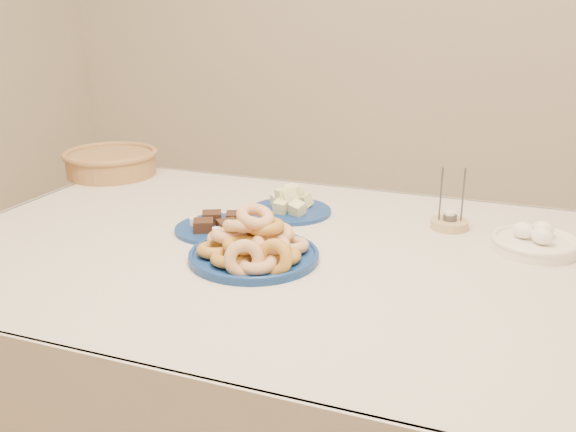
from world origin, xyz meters
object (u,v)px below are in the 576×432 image
(dining_table, at_px, (296,292))
(wicker_basket, at_px, (111,162))
(candle_holder, at_px, (450,223))
(brownie_plate, at_px, (219,226))
(donut_platter, at_px, (254,247))
(melon_plate, at_px, (290,205))
(egg_bowl, at_px, (535,242))

(dining_table, relative_size, wicker_basket, 5.26)
(wicker_basket, xyz_separation_m, candle_holder, (1.12, -0.13, -0.03))
(brownie_plate, xyz_separation_m, candle_holder, (0.54, 0.23, 0.00))
(candle_holder, bearing_deg, wicker_basket, 173.27)
(wicker_basket, bearing_deg, donut_platter, -34.29)
(melon_plate, bearing_deg, candle_holder, 4.01)
(wicker_basket, bearing_deg, egg_bowl, -9.17)
(dining_table, relative_size, donut_platter, 4.54)
(dining_table, xyz_separation_m, brownie_plate, (-0.23, 0.05, 0.12))
(dining_table, height_order, donut_platter, donut_platter)
(brownie_plate, relative_size, wicker_basket, 0.89)
(melon_plate, distance_m, brownie_plate, 0.23)
(candle_holder, xyz_separation_m, egg_bowl, (0.21, -0.08, 0.01))
(dining_table, xyz_separation_m, candle_holder, (0.31, 0.28, 0.12))
(dining_table, distance_m, brownie_plate, 0.26)
(brownie_plate, height_order, egg_bowl, egg_bowl)
(melon_plate, relative_size, wicker_basket, 0.72)
(melon_plate, distance_m, egg_bowl, 0.63)
(candle_holder, distance_m, egg_bowl, 0.22)
(dining_table, xyz_separation_m, donut_platter, (-0.06, -0.09, 0.14))
(dining_table, distance_m, donut_platter, 0.18)
(donut_platter, bearing_deg, candle_holder, 44.69)
(donut_platter, bearing_deg, brownie_plate, 138.16)
(melon_plate, xyz_separation_m, wicker_basket, (-0.70, 0.16, 0.02))
(brownie_plate, bearing_deg, egg_bowl, 11.14)
(dining_table, distance_m, egg_bowl, 0.57)
(brownie_plate, xyz_separation_m, egg_bowl, (0.74, 0.15, 0.01))
(donut_platter, distance_m, egg_bowl, 0.65)
(egg_bowl, bearing_deg, wicker_basket, 170.83)
(candle_holder, bearing_deg, dining_table, -137.96)
(donut_platter, relative_size, wicker_basket, 1.16)
(egg_bowl, bearing_deg, donut_platter, -153.42)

